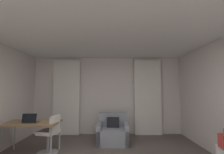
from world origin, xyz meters
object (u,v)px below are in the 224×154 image
armchair (113,133)px  desk (32,125)px  desk_chair (49,137)px  laptop (30,121)px

armchair → desk: bearing=-156.5°
armchair → desk_chair: (-1.48, -0.85, 0.13)m
armchair → desk: size_ratio=0.73×
desk → desk_chair: bearing=-2.5°
desk → armchair: bearing=23.5°
desk_chair → laptop: laptop is taller
laptop → desk: bearing=98.9°
desk_chair → laptop: bearing=-169.7°
desk → laptop: bearing=-81.1°
armchair → desk: (-1.91, -0.83, 0.40)m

